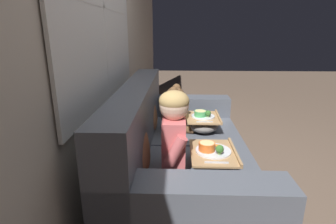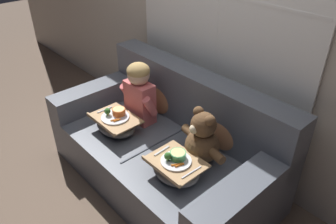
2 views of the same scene
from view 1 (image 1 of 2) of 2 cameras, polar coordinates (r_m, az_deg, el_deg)
ground_plane at (r=2.33m, az=3.59°, el=-16.49°), size 14.00×14.00×0.00m
wall_back_with_window at (r=2.02m, az=-14.94°, el=17.15°), size 8.00×0.08×2.60m
couch at (r=2.17m, az=1.75°, el=-9.58°), size 1.90×0.99×0.89m
throw_pillow_behind_child at (r=1.75m, az=-6.11°, el=-6.97°), size 0.37×0.18×0.38m
throw_pillow_behind_teddy at (r=2.42m, az=-3.74°, el=0.09°), size 0.34×0.16×0.35m
child_figure at (r=1.68m, az=1.33°, el=-3.41°), size 0.38×0.19×0.54m
teddy_bear at (r=2.41m, az=1.67°, el=0.15°), size 0.46×0.33×0.43m
lap_tray_child at (r=1.79m, az=9.70°, el=-10.10°), size 0.40×0.30×0.20m
lap_tray_teddy at (r=2.46m, az=7.58°, el=-2.29°), size 0.38×0.30×0.20m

